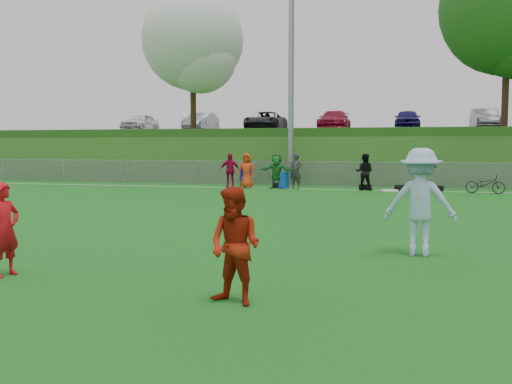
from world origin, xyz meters
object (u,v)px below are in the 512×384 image
(player_red_center, at_px, (235,246))
(player_blue, at_px, (420,202))
(frisbee, at_px, (390,191))
(recycling_bin, at_px, (283,180))
(player_red_left, at_px, (5,229))
(bicycle, at_px, (485,184))

(player_red_center, xyz_separation_m, player_blue, (2.43, 4.05, 0.24))
(frisbee, relative_size, recycling_bin, 0.38)
(player_red_left, distance_m, bicycle, 20.84)
(recycling_bin, xyz_separation_m, bicycle, (9.03, -0.74, 0.03))
(player_red_left, distance_m, recycling_bin, 19.25)
(player_red_center, bearing_deg, player_red_left, -171.15)
(recycling_bin, relative_size, bicycle, 0.49)
(player_blue, height_order, frisbee, player_blue)
(player_blue, xyz_separation_m, recycling_bin, (-5.86, 15.84, -0.61))
(player_blue, bearing_deg, bicycle, -97.62)
(player_blue, relative_size, recycling_bin, 2.53)
(frisbee, bearing_deg, recycling_bin, 107.97)
(player_red_center, distance_m, bicycle, 19.95)
(player_red_left, bearing_deg, recycling_bin, 8.22)
(player_red_center, bearing_deg, bicycle, 91.79)
(player_red_left, relative_size, player_blue, 0.74)
(player_red_center, height_order, recycling_bin, player_red_center)
(frisbee, height_order, recycling_bin, frisbee)
(player_red_left, xyz_separation_m, recycling_bin, (0.58, 19.23, -0.35))
(player_red_left, height_order, bicycle, player_red_left)
(player_red_center, bearing_deg, frisbee, 80.05)
(player_red_left, bearing_deg, player_red_center, -89.33)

